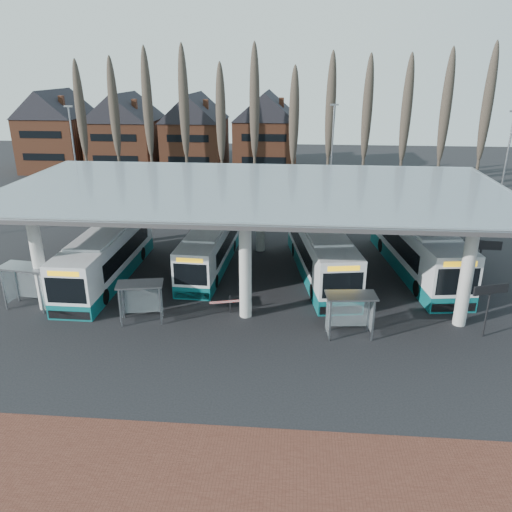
# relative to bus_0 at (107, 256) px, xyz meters

# --- Properties ---
(ground) EXTENTS (140.00, 140.00, 0.00)m
(ground) POSITION_rel_bus_0_xyz_m (9.82, -7.20, -1.60)
(ground) COLOR black
(ground) RESTS_ON ground
(station_canopy) EXTENTS (32.00, 16.00, 6.34)m
(station_canopy) POSITION_rel_bus_0_xyz_m (9.82, 0.80, 4.08)
(station_canopy) COLOR silver
(station_canopy) RESTS_ON ground
(poplar_row) EXTENTS (45.10, 1.10, 14.50)m
(poplar_row) POSITION_rel_bus_0_xyz_m (9.82, 25.80, 7.18)
(poplar_row) COLOR #473D33
(poplar_row) RESTS_ON ground
(townhouse_row) EXTENTS (36.80, 10.30, 12.25)m
(townhouse_row) POSITION_rel_bus_0_xyz_m (-5.93, 36.80, 4.34)
(townhouse_row) COLOR brown
(townhouse_row) RESTS_ON ground
(lamp_post_a) EXTENTS (0.80, 0.16, 10.17)m
(lamp_post_a) POSITION_rel_bus_0_xyz_m (-8.18, 14.80, 3.74)
(lamp_post_a) COLOR slate
(lamp_post_a) RESTS_ON ground
(lamp_post_b) EXTENTS (0.80, 0.16, 10.17)m
(lamp_post_b) POSITION_rel_bus_0_xyz_m (15.82, 18.80, 3.74)
(lamp_post_b) COLOR slate
(lamp_post_b) RESTS_ON ground
(lamp_post_c) EXTENTS (0.80, 0.16, 10.17)m
(lamp_post_c) POSITION_rel_bus_0_xyz_m (29.82, 12.80, 3.74)
(lamp_post_c) COLOR slate
(lamp_post_c) RESTS_ON ground
(bus_0) EXTENTS (2.70, 12.23, 3.39)m
(bus_0) POSITION_rel_bus_0_xyz_m (0.00, 0.00, 0.00)
(bus_0) COLOR white
(bus_0) RESTS_ON ground
(bus_1) EXTENTS (2.91, 11.19, 3.08)m
(bus_1) POSITION_rel_bus_0_xyz_m (6.55, 2.65, -0.15)
(bus_1) COLOR white
(bus_1) RESTS_ON ground
(bus_2) EXTENTS (4.65, 12.71, 3.46)m
(bus_2) POSITION_rel_bus_0_xyz_m (14.28, 1.96, 0.03)
(bus_2) COLOR white
(bus_2) RESTS_ON ground
(bus_3) EXTENTS (4.51, 13.35, 3.64)m
(bus_3) POSITION_rel_bus_0_xyz_m (20.98, 3.14, 0.12)
(bus_3) COLOR white
(bus_3) RESTS_ON ground
(shelter_0) EXTENTS (3.02, 1.79, 2.65)m
(shelter_0) POSITION_rel_bus_0_xyz_m (-3.10, -4.53, 0.33)
(shelter_0) COLOR gray
(shelter_0) RESTS_ON ground
(shelter_1) EXTENTS (2.72, 1.72, 2.34)m
(shelter_1) POSITION_rel_bus_0_xyz_m (4.05, -5.73, 0.11)
(shelter_1) COLOR gray
(shelter_1) RESTS_ON ground
(shelter_2) EXTENTS (2.74, 1.57, 2.43)m
(shelter_2) POSITION_rel_bus_0_xyz_m (15.53, -6.40, 0.17)
(shelter_2) COLOR gray
(shelter_2) RESTS_ON ground
(info_sign_0) EXTENTS (1.95, 0.76, 3.01)m
(info_sign_0) POSITION_rel_bus_0_xyz_m (22.69, -5.99, 0.93)
(info_sign_0) COLOR black
(info_sign_0) RESTS_ON ground
(info_sign_1) EXTENTS (2.33, 0.25, 3.46)m
(info_sign_1) POSITION_rel_bus_0_xyz_m (24.08, -0.18, 1.30)
(info_sign_1) COLOR black
(info_sign_1) RESTS_ON ground
(barrier) EXTENTS (2.15, 0.87, 1.10)m
(barrier) POSITION_rel_bus_0_xyz_m (8.88, -4.75, -0.75)
(barrier) COLOR black
(barrier) RESTS_ON ground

